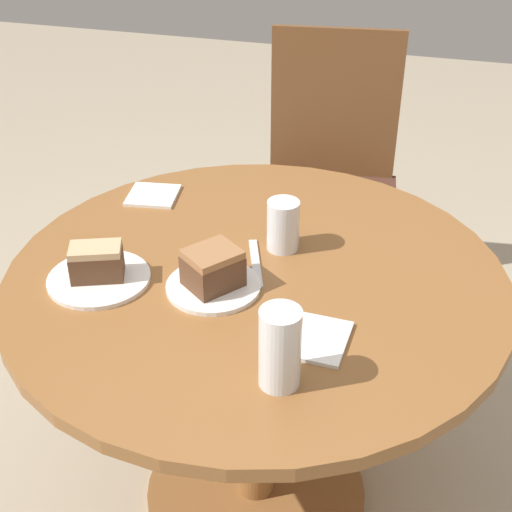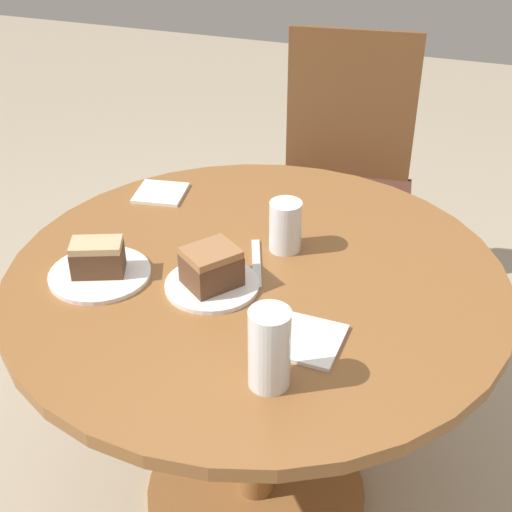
{
  "view_description": "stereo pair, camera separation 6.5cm",
  "coord_description": "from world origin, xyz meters",
  "px_view_note": "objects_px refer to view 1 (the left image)",
  "views": [
    {
      "loc": [
        0.35,
        -1.2,
        1.54
      ],
      "look_at": [
        0.0,
        0.0,
        0.74
      ],
      "focal_mm": 50.0,
      "sensor_mm": 36.0,
      "label": 1
    },
    {
      "loc": [
        0.41,
        -1.18,
        1.54
      ],
      "look_at": [
        0.0,
        0.0,
        0.74
      ],
      "focal_mm": 50.0,
      "sensor_mm": 36.0,
      "label": 2
    }
  ],
  "objects_px": {
    "plate_far": "(99,279)",
    "cake_slice_far": "(97,262)",
    "glass_lemonade": "(283,227)",
    "cake_slice_near": "(213,268)",
    "plate_near": "(213,286)",
    "chair": "(329,179)",
    "glass_water": "(280,353)"
  },
  "relations": [
    {
      "from": "plate_far",
      "to": "cake_slice_far",
      "type": "xyz_separation_m",
      "value": [
        0.0,
        -0.0,
        0.04
      ]
    },
    {
      "from": "cake_slice_far",
      "to": "glass_lemonade",
      "type": "relative_size",
      "value": 1.06
    },
    {
      "from": "cake_slice_near",
      "to": "cake_slice_far",
      "type": "relative_size",
      "value": 1.12
    },
    {
      "from": "plate_near",
      "to": "cake_slice_near",
      "type": "xyz_separation_m",
      "value": [
        0.0,
        0.0,
        0.04
      ]
    },
    {
      "from": "chair",
      "to": "cake_slice_near",
      "type": "bearing_deg",
      "value": -100.53
    },
    {
      "from": "plate_near",
      "to": "cake_slice_near",
      "type": "relative_size",
      "value": 1.42
    },
    {
      "from": "plate_near",
      "to": "chair",
      "type": "bearing_deg",
      "value": 86.82
    },
    {
      "from": "plate_near",
      "to": "cake_slice_near",
      "type": "height_order",
      "value": "cake_slice_near"
    },
    {
      "from": "chair",
      "to": "glass_water",
      "type": "height_order",
      "value": "chair"
    },
    {
      "from": "plate_far",
      "to": "cake_slice_near",
      "type": "distance_m",
      "value": 0.24
    },
    {
      "from": "plate_far",
      "to": "glass_water",
      "type": "height_order",
      "value": "glass_water"
    },
    {
      "from": "plate_far",
      "to": "cake_slice_far",
      "type": "relative_size",
      "value": 1.75
    },
    {
      "from": "plate_near",
      "to": "glass_lemonade",
      "type": "height_order",
      "value": "glass_lemonade"
    },
    {
      "from": "glass_water",
      "to": "plate_far",
      "type": "bearing_deg",
      "value": 156.13
    },
    {
      "from": "chair",
      "to": "plate_near",
      "type": "bearing_deg",
      "value": -100.53
    },
    {
      "from": "cake_slice_near",
      "to": "chair",
      "type": "bearing_deg",
      "value": 86.82
    },
    {
      "from": "cake_slice_near",
      "to": "glass_water",
      "type": "distance_m",
      "value": 0.31
    },
    {
      "from": "plate_far",
      "to": "glass_water",
      "type": "distance_m",
      "value": 0.48
    },
    {
      "from": "cake_slice_near",
      "to": "glass_water",
      "type": "xyz_separation_m",
      "value": [
        0.2,
        -0.23,
        0.02
      ]
    },
    {
      "from": "plate_near",
      "to": "glass_water",
      "type": "relative_size",
      "value": 1.29
    },
    {
      "from": "cake_slice_far",
      "to": "glass_water",
      "type": "distance_m",
      "value": 0.48
    },
    {
      "from": "chair",
      "to": "plate_far",
      "type": "bearing_deg",
      "value": -113.11
    },
    {
      "from": "cake_slice_far",
      "to": "plate_far",
      "type": "bearing_deg",
      "value": 90.0
    },
    {
      "from": "glass_lemonade",
      "to": "cake_slice_far",
      "type": "bearing_deg",
      "value": -145.31
    },
    {
      "from": "plate_far",
      "to": "glass_lemonade",
      "type": "height_order",
      "value": "glass_lemonade"
    },
    {
      "from": "plate_near",
      "to": "glass_lemonade",
      "type": "relative_size",
      "value": 1.69
    },
    {
      "from": "glass_lemonade",
      "to": "glass_water",
      "type": "distance_m",
      "value": 0.44
    },
    {
      "from": "plate_far",
      "to": "glass_water",
      "type": "bearing_deg",
      "value": -23.87
    },
    {
      "from": "glass_water",
      "to": "plate_near",
      "type": "bearing_deg",
      "value": 130.53
    },
    {
      "from": "plate_near",
      "to": "plate_far",
      "type": "distance_m",
      "value": 0.24
    },
    {
      "from": "plate_far",
      "to": "glass_lemonade",
      "type": "xyz_separation_m",
      "value": [
        0.33,
        0.23,
        0.05
      ]
    },
    {
      "from": "cake_slice_far",
      "to": "glass_lemonade",
      "type": "height_order",
      "value": "glass_lemonade"
    }
  ]
}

